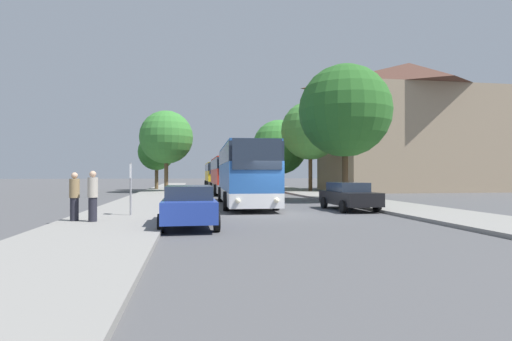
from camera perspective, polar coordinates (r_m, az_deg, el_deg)
name	(u,v)px	position (r m, az deg, el deg)	size (l,w,h in m)	color
ground_plane	(280,214)	(18.71, 3.41, -6.29)	(300.00, 300.00, 0.00)	#4C4C4F
sidewalk_left	(123,215)	(18.48, -18.41, -6.11)	(4.00, 120.00, 0.15)	gray
sidewalk_right	(418,211)	(21.36, 22.13, -5.33)	(4.00, 120.00, 0.15)	gray
building_right_background	(409,127)	(48.26, 21.05, 5.86)	(17.94, 11.09, 14.41)	gray
bus_front	(245,174)	(23.91, -1.65, -0.48)	(3.10, 11.31, 3.56)	silver
bus_middle	(226,175)	(37.99, -4.25, -0.61)	(2.75, 10.90, 3.40)	gray
bus_rear	(216,175)	(53.22, -5.79, -0.61)	(2.72, 11.06, 3.34)	#2D2D2D
parked_car_left_curb	(189,206)	(14.27, -9.57, -4.97)	(2.01, 4.00, 1.48)	#233D9E
parked_car_right_near	(349,196)	(21.39, 13.11, -3.51)	(2.05, 4.27, 1.44)	black
bus_stop_sign	(131,182)	(17.66, -17.46, -1.63)	(0.08, 0.45, 2.21)	gray
pedestrian_waiting_near	(93,196)	(15.76, -22.29, -3.36)	(0.36, 0.36, 1.85)	#23232D
pedestrian_waiting_far	(74,196)	(16.28, -24.51, -3.37)	(0.36, 0.36, 1.80)	#23232D
tree_left_near	(166,137)	(41.60, -12.70, 4.64)	(5.39, 5.39, 8.17)	brown
tree_left_far	(157,152)	(47.40, -14.01, 2.58)	(4.23, 4.23, 6.40)	brown
tree_right_near	(280,147)	(49.20, 3.38, 3.36)	(6.70, 6.70, 8.40)	#47331E
tree_right_mid	(345,111)	(28.02, 12.59, 8.31)	(6.26, 6.26, 9.16)	#47331E
tree_right_far	(310,131)	(41.76, 7.77, 5.66)	(6.05, 6.05, 9.25)	#47331E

